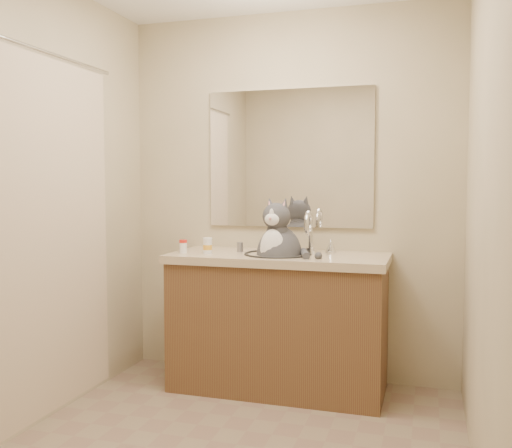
% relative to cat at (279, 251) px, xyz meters
% --- Properties ---
extents(room, '(2.22, 2.52, 2.42)m').
position_rel_cat_xyz_m(room, '(-0.01, -0.94, 0.33)').
color(room, gray).
rests_on(room, ground).
extents(vanity, '(1.34, 0.59, 1.12)m').
position_rel_cat_xyz_m(vanity, '(-0.01, 0.02, -0.43)').
color(vanity, brown).
rests_on(vanity, ground).
extents(mirror, '(1.10, 0.02, 0.90)m').
position_rel_cat_xyz_m(mirror, '(-0.01, 0.29, 0.58)').
color(mirror, white).
rests_on(mirror, room).
extents(shower_curtain, '(0.02, 1.30, 1.93)m').
position_rel_cat_xyz_m(shower_curtain, '(-1.06, -0.84, 0.16)').
color(shower_curtain, beige).
rests_on(shower_curtain, ground).
extents(cat, '(0.39, 0.37, 0.56)m').
position_rel_cat_xyz_m(cat, '(0.00, 0.00, 0.00)').
color(cat, '#414246').
rests_on(cat, vanity).
extents(pill_bottle_redcap, '(0.06, 0.06, 0.08)m').
position_rel_cat_xyz_m(pill_bottle_redcap, '(-0.60, -0.09, 0.02)').
color(pill_bottle_redcap, white).
rests_on(pill_bottle_redcap, vanity).
extents(pill_bottle_orange, '(0.07, 0.07, 0.10)m').
position_rel_cat_xyz_m(pill_bottle_orange, '(-0.44, -0.08, 0.03)').
color(pill_bottle_orange, white).
rests_on(pill_bottle_orange, vanity).
extents(grey_canister, '(0.04, 0.04, 0.06)m').
position_rel_cat_xyz_m(grey_canister, '(-0.27, 0.05, 0.01)').
color(grey_canister, gray).
rests_on(grey_canister, vanity).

